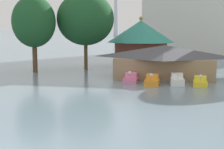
{
  "coord_description": "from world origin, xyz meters",
  "views": [
    {
      "loc": [
        10.44,
        -14.6,
        6.79
      ],
      "look_at": [
        3.55,
        19.93,
        1.91
      ],
      "focal_mm": 54.1,
      "sensor_mm": 36.0,
      "label": 1
    }
  ],
  "objects_px": {
    "shoreline_tree_tall_left": "(34,22)",
    "background_building_block": "(206,0)",
    "pedal_boat_orange": "(152,80)",
    "pedal_boat_white": "(177,80)",
    "shoreline_tree_mid": "(85,19)",
    "pedal_boat_yellow": "(200,82)",
    "green_roof_pavilion": "(141,41)",
    "boathouse": "(165,61)",
    "pedal_boat_pink": "(131,78)"
  },
  "relations": [
    {
      "from": "pedal_boat_white",
      "to": "boathouse",
      "type": "distance_m",
      "value": 6.08
    },
    {
      "from": "pedal_boat_yellow",
      "to": "background_building_block",
      "type": "relative_size",
      "value": 0.08
    },
    {
      "from": "pedal_boat_white",
      "to": "green_roof_pavilion",
      "type": "bearing_deg",
      "value": -165.33
    },
    {
      "from": "pedal_boat_yellow",
      "to": "shoreline_tree_tall_left",
      "type": "bearing_deg",
      "value": -106.4
    },
    {
      "from": "pedal_boat_pink",
      "to": "pedal_boat_orange",
      "type": "distance_m",
      "value": 3.15
    },
    {
      "from": "pedal_boat_yellow",
      "to": "shoreline_tree_mid",
      "type": "xyz_separation_m",
      "value": [
        -17.42,
        12.4,
        7.76
      ]
    },
    {
      "from": "pedal_boat_pink",
      "to": "pedal_boat_orange",
      "type": "xyz_separation_m",
      "value": [
        2.79,
        -1.47,
        0.05
      ]
    },
    {
      "from": "boathouse",
      "to": "shoreline_tree_mid",
      "type": "xyz_separation_m",
      "value": [
        -12.97,
        6.47,
        5.88
      ]
    },
    {
      "from": "pedal_boat_orange",
      "to": "pedal_boat_white",
      "type": "bearing_deg",
      "value": 104.57
    },
    {
      "from": "shoreline_tree_mid",
      "to": "background_building_block",
      "type": "xyz_separation_m",
      "value": [
        21.4,
        39.58,
        5.82
      ]
    },
    {
      "from": "shoreline_tree_tall_left",
      "to": "pedal_boat_yellow",
      "type": "bearing_deg",
      "value": -17.58
    },
    {
      "from": "pedal_boat_pink",
      "to": "pedal_boat_yellow",
      "type": "relative_size",
      "value": 1.05
    },
    {
      "from": "pedal_boat_yellow",
      "to": "boathouse",
      "type": "bearing_deg",
      "value": -141.89
    },
    {
      "from": "pedal_boat_pink",
      "to": "background_building_block",
      "type": "xyz_separation_m",
      "value": [
        12.37,
        50.81,
        13.57
      ]
    },
    {
      "from": "pedal_boat_yellow",
      "to": "pedal_boat_orange",
      "type": "bearing_deg",
      "value": -85.81
    },
    {
      "from": "pedal_boat_orange",
      "to": "background_building_block",
      "type": "distance_m",
      "value": 54.84
    },
    {
      "from": "boathouse",
      "to": "background_building_block",
      "type": "xyz_separation_m",
      "value": [
        8.43,
        46.06,
        11.7
      ]
    },
    {
      "from": "green_roof_pavilion",
      "to": "pedal_boat_pink",
      "type": "bearing_deg",
      "value": -87.3
    },
    {
      "from": "pedal_boat_orange",
      "to": "pedal_boat_pink",
      "type": "bearing_deg",
      "value": -116.2
    },
    {
      "from": "pedal_boat_orange",
      "to": "shoreline_tree_mid",
      "type": "bearing_deg",
      "value": -135.5
    },
    {
      "from": "pedal_boat_pink",
      "to": "green_roof_pavilion",
      "type": "xyz_separation_m",
      "value": [
        -0.85,
        17.98,
        4.06
      ]
    },
    {
      "from": "green_roof_pavilion",
      "to": "boathouse",
      "type": "bearing_deg",
      "value": -70.1
    },
    {
      "from": "boathouse",
      "to": "shoreline_tree_mid",
      "type": "height_order",
      "value": "shoreline_tree_mid"
    },
    {
      "from": "shoreline_tree_mid",
      "to": "pedal_boat_white",
      "type": "bearing_deg",
      "value": -39.2
    },
    {
      "from": "pedal_boat_pink",
      "to": "shoreline_tree_mid",
      "type": "height_order",
      "value": "shoreline_tree_mid"
    },
    {
      "from": "pedal_boat_orange",
      "to": "boathouse",
      "type": "height_order",
      "value": "boathouse"
    },
    {
      "from": "pedal_boat_pink",
      "to": "pedal_boat_white",
      "type": "height_order",
      "value": "pedal_boat_white"
    },
    {
      "from": "pedal_boat_yellow",
      "to": "pedal_boat_white",
      "type": "bearing_deg",
      "value": -96.84
    },
    {
      "from": "pedal_boat_white",
      "to": "green_roof_pavilion",
      "type": "height_order",
      "value": "green_roof_pavilion"
    },
    {
      "from": "pedal_boat_pink",
      "to": "shoreline_tree_tall_left",
      "type": "xyz_separation_m",
      "value": [
        -15.78,
        6.48,
        7.22
      ]
    },
    {
      "from": "pedal_boat_orange",
      "to": "boathouse",
      "type": "distance_m",
      "value": 6.58
    },
    {
      "from": "pedal_boat_orange",
      "to": "pedal_boat_white",
      "type": "relative_size",
      "value": 1.08
    },
    {
      "from": "pedal_boat_white",
      "to": "shoreline_tree_tall_left",
      "type": "bearing_deg",
      "value": -113.28
    },
    {
      "from": "pedal_boat_orange",
      "to": "shoreline_tree_tall_left",
      "type": "xyz_separation_m",
      "value": [
        -18.57,
        7.95,
        7.17
      ]
    },
    {
      "from": "pedal_boat_white",
      "to": "shoreline_tree_mid",
      "type": "relative_size",
      "value": 0.22
    },
    {
      "from": "pedal_boat_pink",
      "to": "pedal_boat_orange",
      "type": "relative_size",
      "value": 0.93
    },
    {
      "from": "shoreline_tree_tall_left",
      "to": "pedal_boat_orange",
      "type": "bearing_deg",
      "value": -23.18
    },
    {
      "from": "pedal_boat_white",
      "to": "background_building_block",
      "type": "distance_m",
      "value": 53.75
    },
    {
      "from": "pedal_boat_white",
      "to": "background_building_block",
      "type": "relative_size",
      "value": 0.09
    },
    {
      "from": "pedal_boat_orange",
      "to": "shoreline_tree_mid",
      "type": "distance_m",
      "value": 18.98
    },
    {
      "from": "shoreline_tree_tall_left",
      "to": "background_building_block",
      "type": "relative_size",
      "value": 0.36
    },
    {
      "from": "green_roof_pavilion",
      "to": "pedal_boat_orange",
      "type": "bearing_deg",
      "value": -79.4
    },
    {
      "from": "green_roof_pavilion",
      "to": "background_building_block",
      "type": "xyz_separation_m",
      "value": [
        13.22,
        32.83,
        9.51
      ]
    },
    {
      "from": "pedal_boat_pink",
      "to": "shoreline_tree_tall_left",
      "type": "height_order",
      "value": "shoreline_tree_tall_left"
    },
    {
      "from": "pedal_boat_white",
      "to": "green_roof_pavilion",
      "type": "relative_size",
      "value": 0.23
    },
    {
      "from": "boathouse",
      "to": "background_building_block",
      "type": "bearing_deg",
      "value": 79.63
    },
    {
      "from": "pedal_boat_yellow",
      "to": "shoreline_tree_mid",
      "type": "bearing_deg",
      "value": -124.25
    },
    {
      "from": "green_roof_pavilion",
      "to": "shoreline_tree_tall_left",
      "type": "xyz_separation_m",
      "value": [
        -14.93,
        -11.5,
        3.15
      ]
    },
    {
      "from": "pedal_boat_white",
      "to": "shoreline_tree_mid",
      "type": "height_order",
      "value": "shoreline_tree_mid"
    },
    {
      "from": "green_roof_pavilion",
      "to": "shoreline_tree_tall_left",
      "type": "height_order",
      "value": "shoreline_tree_tall_left"
    }
  ]
}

